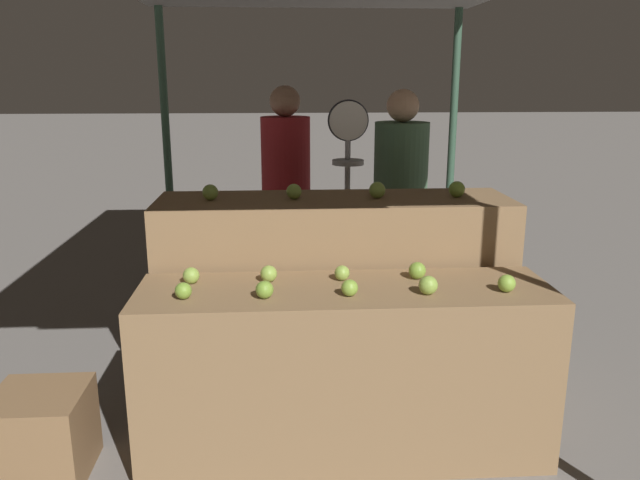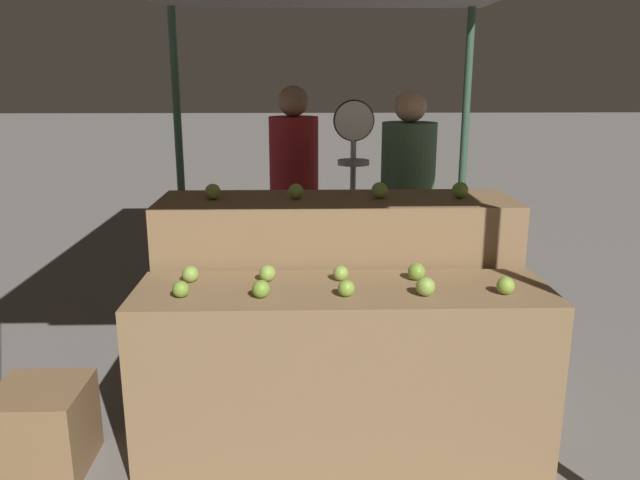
{
  "view_description": "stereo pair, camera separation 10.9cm",
  "coord_description": "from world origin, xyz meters",
  "px_view_note": "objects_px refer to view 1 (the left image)",
  "views": [
    {
      "loc": [
        -0.29,
        -2.69,
        1.76
      ],
      "look_at": [
        -0.1,
        0.3,
        0.98
      ],
      "focal_mm": 35.0,
      "sensor_mm": 36.0,
      "label": 1
    },
    {
      "loc": [
        -0.18,
        -2.69,
        1.76
      ],
      "look_at": [
        -0.1,
        0.3,
        0.98
      ],
      "focal_mm": 35.0,
      "sensor_mm": 36.0,
      "label": 2
    }
  ],
  "objects_px": {
    "wooden_crate_side": "(42,434)",
    "produce_scale": "(348,173)",
    "person_customer_left": "(286,184)",
    "person_vendor_at_scale": "(400,194)"
  },
  "relations": [
    {
      "from": "wooden_crate_side",
      "to": "produce_scale",
      "type": "bearing_deg",
      "value": 41.53
    },
    {
      "from": "person_customer_left",
      "to": "wooden_crate_side",
      "type": "relative_size",
      "value": 4.22
    },
    {
      "from": "person_vendor_at_scale",
      "to": "person_customer_left",
      "type": "bearing_deg",
      "value": -43.13
    },
    {
      "from": "person_vendor_at_scale",
      "to": "wooden_crate_side",
      "type": "relative_size",
      "value": 4.17
    },
    {
      "from": "produce_scale",
      "to": "person_customer_left",
      "type": "xyz_separation_m",
      "value": [
        -0.39,
        0.72,
        -0.19
      ]
    },
    {
      "from": "produce_scale",
      "to": "wooden_crate_side",
      "type": "bearing_deg",
      "value": -138.47
    },
    {
      "from": "person_vendor_at_scale",
      "to": "produce_scale",
      "type": "bearing_deg",
      "value": 22.52
    },
    {
      "from": "produce_scale",
      "to": "person_vendor_at_scale",
      "type": "bearing_deg",
      "value": 40.43
    },
    {
      "from": "produce_scale",
      "to": "person_vendor_at_scale",
      "type": "height_order",
      "value": "person_vendor_at_scale"
    },
    {
      "from": "person_customer_left",
      "to": "produce_scale",
      "type": "bearing_deg",
      "value": 100.2
    }
  ]
}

